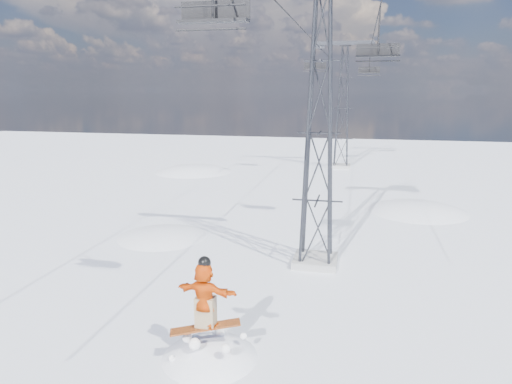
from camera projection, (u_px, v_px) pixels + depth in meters
The scene contains 9 objects.
ground at pixel (255, 374), 11.74m from camera, with size 120.00×120.00×0.00m, color white.
snow_terrain at pixel (255, 313), 35.08m from camera, with size 39.00×37.00×22.00m.
lift_tower_near at pixel (319, 134), 17.99m from camera, with size 5.20×1.80×11.43m.
lift_tower_far at pixel (343, 109), 41.80m from camera, with size 5.20×1.80×11.43m.
haul_cables at pixel (338, 28), 27.77m from camera, with size 4.46×51.00×0.06m.
lift_chair_near at pixel (214, 13), 11.48m from camera, with size 1.82×0.52×2.25m.
lift_chair_mid at pixel (378, 51), 20.90m from camera, with size 1.97×0.57×2.44m.
lift_chair_far at pixel (315, 66), 37.06m from camera, with size 1.81×0.52×2.25m.
lift_chair_extra at pixel (369, 70), 41.73m from camera, with size 1.96×0.56×2.42m.
Camera 1 is at (2.31, -10.17, 7.15)m, focal length 32.00 mm.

